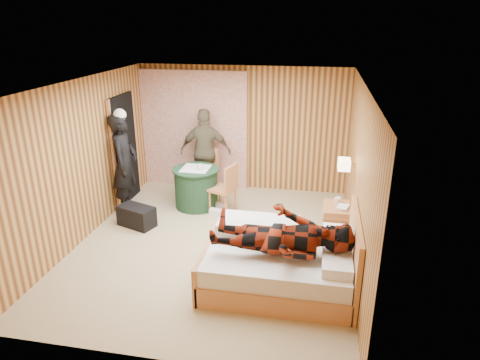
% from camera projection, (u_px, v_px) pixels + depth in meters
% --- Properties ---
extents(floor, '(4.20, 5.00, 0.01)m').
position_uv_depth(floor, '(214.00, 244.00, 6.78)').
color(floor, tan).
rests_on(floor, ground).
extents(ceiling, '(4.20, 5.00, 0.01)m').
position_uv_depth(ceiling, '(210.00, 84.00, 5.89)').
color(ceiling, silver).
rests_on(ceiling, wall_back).
extents(wall_back, '(4.20, 0.02, 2.50)m').
position_uv_depth(wall_back, '(243.00, 129.00, 8.63)').
color(wall_back, tan).
rests_on(wall_back, floor).
extents(wall_left, '(0.02, 5.00, 2.50)m').
position_uv_depth(wall_left, '(82.00, 161.00, 6.70)').
color(wall_left, tan).
rests_on(wall_left, floor).
extents(wall_right, '(0.02, 5.00, 2.50)m').
position_uv_depth(wall_right, '(358.00, 179.00, 5.97)').
color(wall_right, tan).
rests_on(wall_right, floor).
extents(curtain, '(2.20, 0.08, 2.40)m').
position_uv_depth(curtain, '(194.00, 130.00, 8.76)').
color(curtain, beige).
rests_on(curtain, floor).
extents(doorway, '(0.06, 0.90, 2.05)m').
position_uv_depth(doorway, '(125.00, 150.00, 8.06)').
color(doorway, black).
rests_on(doorway, floor).
extents(wall_lamp, '(0.26, 0.24, 0.16)m').
position_uv_depth(wall_lamp, '(344.00, 164.00, 6.40)').
color(wall_lamp, gold).
rests_on(wall_lamp, wall_right).
extents(bed, '(1.96, 1.51, 1.04)m').
position_uv_depth(bed, '(281.00, 262.00, 5.71)').
color(bed, tan).
rests_on(bed, floor).
extents(nightstand, '(0.44, 0.60, 0.58)m').
position_uv_depth(nightstand, '(336.00, 222.00, 6.83)').
color(nightstand, tan).
rests_on(nightstand, floor).
extents(round_table, '(0.86, 0.86, 0.76)m').
position_uv_depth(round_table, '(196.00, 187.00, 8.00)').
color(round_table, '#1E4121').
rests_on(round_table, floor).
extents(chair_far, '(0.52, 0.52, 0.93)m').
position_uv_depth(chair_far, '(207.00, 168.00, 8.56)').
color(chair_far, tan).
rests_on(chair_far, floor).
extents(chair_near, '(0.53, 0.53, 0.93)m').
position_uv_depth(chair_near, '(226.00, 185.00, 7.67)').
color(chair_near, tan).
rests_on(chair_near, floor).
extents(duffel_bag, '(0.70, 0.53, 0.36)m').
position_uv_depth(duffel_bag, '(137.00, 216.00, 7.30)').
color(duffel_bag, black).
rests_on(duffel_bag, floor).
extents(sneaker_left, '(0.33, 0.23, 0.14)m').
position_uv_depth(sneaker_left, '(219.00, 205.00, 7.99)').
color(sneaker_left, white).
rests_on(sneaker_left, floor).
extents(sneaker_right, '(0.29, 0.17, 0.12)m').
position_uv_depth(sneaker_right, '(217.00, 212.00, 7.72)').
color(sneaker_right, white).
rests_on(sneaker_right, floor).
extents(woman_standing, '(0.52, 0.71, 1.83)m').
position_uv_depth(woman_standing, '(125.00, 164.00, 7.62)').
color(woman_standing, black).
rests_on(woman_standing, floor).
extents(man_at_table, '(1.05, 0.52, 1.72)m').
position_uv_depth(man_at_table, '(206.00, 152.00, 8.49)').
color(man_at_table, brown).
rests_on(man_at_table, floor).
extents(man_on_bed, '(0.86, 0.67, 1.77)m').
position_uv_depth(man_on_bed, '(282.00, 226.00, 5.26)').
color(man_on_bed, maroon).
rests_on(man_on_bed, bed).
extents(book_lower, '(0.21, 0.25, 0.02)m').
position_uv_depth(book_lower, '(337.00, 207.00, 6.68)').
color(book_lower, white).
rests_on(book_lower, nightstand).
extents(book_upper, '(0.22, 0.26, 0.02)m').
position_uv_depth(book_upper, '(338.00, 206.00, 6.67)').
color(book_upper, white).
rests_on(book_upper, nightstand).
extents(cup_nightstand, '(0.11, 0.11, 0.09)m').
position_uv_depth(cup_nightstand, '(337.00, 200.00, 6.83)').
color(cup_nightstand, white).
rests_on(cup_nightstand, nightstand).
extents(cup_table, '(0.14, 0.14, 0.10)m').
position_uv_depth(cup_table, '(200.00, 167.00, 7.78)').
color(cup_table, white).
rests_on(cup_table, round_table).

